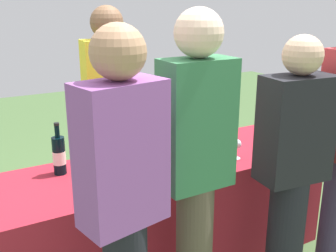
{
  "coord_description": "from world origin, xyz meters",
  "views": [
    {
      "loc": [
        -1.25,
        -2.18,
        1.78
      ],
      "look_at": [
        0.0,
        0.0,
        1.0
      ],
      "focal_mm": 43.25,
      "sensor_mm": 36.0,
      "label": 1
    }
  ],
  "objects_px": {
    "wine_glass_3": "(236,145)",
    "guest_2": "(292,167)",
    "wine_bottle_0": "(59,155)",
    "server_pouring": "(111,114)",
    "wine_glass_0": "(103,168)",
    "guest_0": "(123,202)",
    "wine_bottle_4": "(225,127)",
    "wine_glass_2": "(198,148)",
    "wine_glass_1": "(159,160)",
    "menu_board": "(205,135)",
    "wine_bottle_3": "(174,138)",
    "wine_bottle_2": "(150,140)",
    "wine_bottle_1": "(105,153)",
    "guest_1": "(196,165)"
  },
  "relations": [
    {
      "from": "wine_glass_3",
      "to": "wine_glass_0",
      "type": "bearing_deg",
      "value": 174.88
    },
    {
      "from": "wine_bottle_0",
      "to": "wine_glass_2",
      "type": "xyz_separation_m",
      "value": [
        0.84,
        -0.28,
        -0.02
      ]
    },
    {
      "from": "wine_glass_1",
      "to": "wine_bottle_0",
      "type": "bearing_deg",
      "value": 151.07
    },
    {
      "from": "wine_glass_3",
      "to": "guest_2",
      "type": "height_order",
      "value": "guest_2"
    },
    {
      "from": "guest_1",
      "to": "menu_board",
      "type": "relative_size",
      "value": 1.85
    },
    {
      "from": "wine_bottle_0",
      "to": "server_pouring",
      "type": "height_order",
      "value": "server_pouring"
    },
    {
      "from": "wine_bottle_4",
      "to": "wine_glass_3",
      "type": "xyz_separation_m",
      "value": [
        -0.13,
        -0.3,
        -0.02
      ]
    },
    {
      "from": "wine_bottle_1",
      "to": "wine_glass_0",
      "type": "height_order",
      "value": "wine_bottle_1"
    },
    {
      "from": "menu_board",
      "to": "wine_glass_3",
      "type": "bearing_deg",
      "value": -114.76
    },
    {
      "from": "wine_glass_3",
      "to": "wine_bottle_3",
      "type": "bearing_deg",
      "value": 131.95
    },
    {
      "from": "wine_bottle_2",
      "to": "server_pouring",
      "type": "height_order",
      "value": "server_pouring"
    },
    {
      "from": "wine_glass_3",
      "to": "guest_1",
      "type": "distance_m",
      "value": 0.74
    },
    {
      "from": "wine_glass_0",
      "to": "guest_2",
      "type": "relative_size",
      "value": 0.09
    },
    {
      "from": "wine_bottle_1",
      "to": "server_pouring",
      "type": "relative_size",
      "value": 0.19
    },
    {
      "from": "wine_bottle_2",
      "to": "wine_glass_1",
      "type": "xyz_separation_m",
      "value": [
        -0.1,
        -0.29,
        -0.03
      ]
    },
    {
      "from": "wine_bottle_3",
      "to": "wine_glass_2",
      "type": "height_order",
      "value": "wine_bottle_3"
    },
    {
      "from": "wine_bottle_4",
      "to": "wine_glass_1",
      "type": "relative_size",
      "value": 2.57
    },
    {
      "from": "wine_bottle_2",
      "to": "wine_glass_2",
      "type": "xyz_separation_m",
      "value": [
        0.21,
        -0.27,
        -0.01
      ]
    },
    {
      "from": "wine_glass_0",
      "to": "wine_glass_2",
      "type": "bearing_deg",
      "value": -1.36
    },
    {
      "from": "guest_1",
      "to": "menu_board",
      "type": "bearing_deg",
      "value": 52.95
    },
    {
      "from": "wine_bottle_4",
      "to": "wine_glass_2",
      "type": "bearing_deg",
      "value": -149.23
    },
    {
      "from": "wine_bottle_4",
      "to": "guest_1",
      "type": "bearing_deg",
      "value": -135.82
    },
    {
      "from": "wine_glass_3",
      "to": "wine_bottle_2",
      "type": "bearing_deg",
      "value": 144.32
    },
    {
      "from": "wine_bottle_2",
      "to": "wine_glass_3",
      "type": "relative_size",
      "value": 2.25
    },
    {
      "from": "server_pouring",
      "to": "wine_glass_3",
      "type": "bearing_deg",
      "value": 134.37
    },
    {
      "from": "wine_bottle_1",
      "to": "menu_board",
      "type": "height_order",
      "value": "wine_bottle_1"
    },
    {
      "from": "wine_bottle_1",
      "to": "wine_bottle_3",
      "type": "distance_m",
      "value": 0.56
    },
    {
      "from": "wine_bottle_1",
      "to": "wine_bottle_2",
      "type": "xyz_separation_m",
      "value": [
        0.37,
        0.1,
        -0.01
      ]
    },
    {
      "from": "menu_board",
      "to": "wine_bottle_2",
      "type": "bearing_deg",
      "value": -139.89
    },
    {
      "from": "wine_bottle_3",
      "to": "menu_board",
      "type": "bearing_deg",
      "value": 44.48
    },
    {
      "from": "wine_bottle_0",
      "to": "guest_1",
      "type": "relative_size",
      "value": 0.19
    },
    {
      "from": "wine_bottle_2",
      "to": "menu_board",
      "type": "height_order",
      "value": "wine_bottle_2"
    },
    {
      "from": "wine_bottle_1",
      "to": "wine_bottle_0",
      "type": "bearing_deg",
      "value": 158.66
    },
    {
      "from": "wine_glass_1",
      "to": "wine_bottle_4",
      "type": "bearing_deg",
      "value": 19.85
    },
    {
      "from": "guest_1",
      "to": "menu_board",
      "type": "height_order",
      "value": "guest_1"
    },
    {
      "from": "wine_glass_0",
      "to": "guest_1",
      "type": "xyz_separation_m",
      "value": [
        0.32,
        -0.5,
        0.13
      ]
    },
    {
      "from": "wine_bottle_0",
      "to": "wine_bottle_4",
      "type": "distance_m",
      "value": 1.24
    },
    {
      "from": "wine_bottle_3",
      "to": "guest_0",
      "type": "relative_size",
      "value": 0.17
    },
    {
      "from": "wine_glass_1",
      "to": "menu_board",
      "type": "relative_size",
      "value": 0.14
    },
    {
      "from": "wine_glass_0",
      "to": "wine_bottle_3",
      "type": "bearing_deg",
      "value": 21.22
    },
    {
      "from": "wine_glass_2",
      "to": "wine_glass_0",
      "type": "bearing_deg",
      "value": 178.64
    },
    {
      "from": "wine_bottle_3",
      "to": "wine_glass_3",
      "type": "bearing_deg",
      "value": -48.05
    },
    {
      "from": "wine_glass_1",
      "to": "menu_board",
      "type": "xyz_separation_m",
      "value": [
        1.16,
        1.14,
        -0.37
      ]
    },
    {
      "from": "guest_2",
      "to": "wine_bottle_0",
      "type": "bearing_deg",
      "value": 149.6
    },
    {
      "from": "wine_bottle_2",
      "to": "wine_bottle_4",
      "type": "relative_size",
      "value": 0.94
    },
    {
      "from": "wine_bottle_1",
      "to": "wine_glass_1",
      "type": "xyz_separation_m",
      "value": [
        0.27,
        -0.19,
        -0.03
      ]
    },
    {
      "from": "wine_glass_1",
      "to": "guest_0",
      "type": "relative_size",
      "value": 0.08
    },
    {
      "from": "wine_glass_2",
      "to": "wine_glass_3",
      "type": "distance_m",
      "value": 0.27
    },
    {
      "from": "wine_glass_0",
      "to": "guest_0",
      "type": "height_order",
      "value": "guest_0"
    },
    {
      "from": "guest_0",
      "to": "guest_1",
      "type": "xyz_separation_m",
      "value": [
        0.45,
        0.11,
        0.04
      ]
    }
  ]
}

